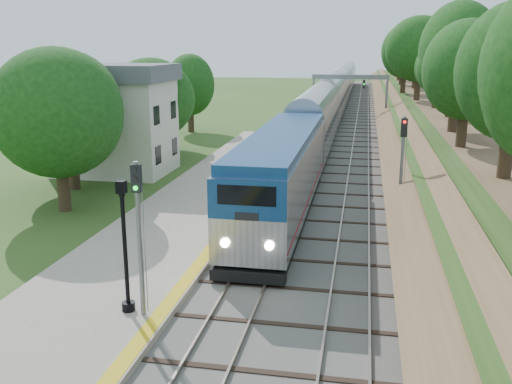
% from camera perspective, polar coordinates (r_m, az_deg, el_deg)
% --- Properties ---
extents(trackbed, '(9.50, 170.00, 0.28)m').
position_cam_1_polar(trackbed, '(70.11, 8.93, 6.71)').
color(trackbed, '#4C4944').
rests_on(trackbed, ground).
extents(platform, '(6.40, 68.00, 0.38)m').
position_cam_1_polar(platform, '(28.65, -9.06, -4.31)').
color(platform, gray).
rests_on(platform, ground).
extents(yellow_stripe, '(0.55, 68.00, 0.01)m').
position_cam_1_polar(yellow_stripe, '(27.78, -3.52, -4.33)').
color(yellow_stripe, gold).
rests_on(yellow_stripe, platform).
extents(embankment, '(10.64, 170.00, 11.70)m').
position_cam_1_polar(embankment, '(70.12, 15.88, 7.89)').
color(embankment, brown).
rests_on(embankment, ground).
extents(station_building, '(8.60, 6.60, 8.00)m').
position_cam_1_polar(station_building, '(43.78, -14.02, 7.18)').
color(station_building, silver).
rests_on(station_building, ground).
extents(signal_gantry, '(8.40, 0.38, 6.20)m').
position_cam_1_polar(signal_gantry, '(64.64, 9.35, 10.28)').
color(signal_gantry, slate).
rests_on(signal_gantry, ground).
extents(trees_behind_platform, '(7.82, 53.32, 7.21)m').
position_cam_1_polar(trees_behind_platform, '(34.17, -16.20, 5.84)').
color(trees_behind_platform, '#332316').
rests_on(trees_behind_platform, ground).
extents(train, '(3.11, 124.69, 4.58)m').
position_cam_1_polar(train, '(81.99, 7.89, 9.44)').
color(train, black).
rests_on(train, trackbed).
extents(lamppost_far, '(0.46, 0.46, 4.63)m').
position_cam_1_polar(lamppost_far, '(19.92, -12.93, -6.10)').
color(lamppost_far, black).
rests_on(lamppost_far, platform).
extents(signal_platform, '(0.31, 0.25, 5.34)m').
position_cam_1_polar(signal_platform, '(19.13, -11.64, -3.05)').
color(signal_platform, slate).
rests_on(signal_platform, platform).
extents(signal_farside, '(0.32, 0.25, 5.78)m').
position_cam_1_polar(signal_farside, '(29.81, 14.39, 3.04)').
color(signal_farside, slate).
rests_on(signal_farside, ground).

